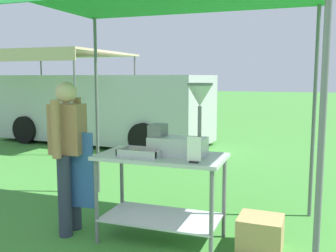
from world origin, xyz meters
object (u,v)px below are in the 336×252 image
Objects in this scene: donut_tray at (141,154)px; menu_sign at (194,152)px; vendor at (69,149)px; donut_fryer at (182,131)px; van_silver at (102,108)px; donut_cart at (161,179)px; supply_crate at (260,233)px; neighbour_tent at (53,55)px.

menu_sign reaches higher than donut_tray.
donut_fryer is at bearing 8.88° from vendor.
van_silver reaches higher than donut_tray.
donut_cart is 3.00× the size of donut_tray.
menu_sign reaches higher than donut_cart.
donut_cart is at bearing -172.60° from supply_crate.
vendor is (-1.38, 0.09, -0.08)m from menu_sign.
donut_fryer is (0.37, 0.15, 0.22)m from donut_tray.
menu_sign is at bearing -29.72° from donut_cart.
menu_sign is at bearing -44.33° from neighbour_tent.
donut_cart is at bearing -55.32° from van_silver.
menu_sign is 6.53m from van_silver.
donut_fryer is 1.24m from supply_crate.
vendor is at bearing -52.69° from neighbour_tent.
neighbour_tent is at bearing 127.31° from vendor.
van_silver is at bearing 126.44° from menu_sign.
supply_crate is at bearing 11.63° from donut_tray.
vendor reaches higher than donut_cart.
supply_crate is 0.08× the size of van_silver.
donut_tray is at bearing -57.21° from van_silver.
supply_crate is 7.67m from neighbour_tent.
neighbour_tent is at bearing 135.67° from menu_sign.
van_silver reaches higher than supply_crate.
donut_tray is at bearing 2.32° from vendor.
van_silver is 1.66× the size of neighbour_tent.
neighbour_tent is at bearing -170.02° from van_silver.
donut_cart is 0.23× the size of van_silver.
vendor reaches higher than menu_sign.
menu_sign is 7.30m from neighbour_tent.
vendor is (-0.98, -0.14, 0.26)m from donut_cart.
donut_tray is 1.78× the size of menu_sign.
neighbour_tent is at bearing 132.99° from donut_tray.
donut_cart is 0.38× the size of neighbour_tent.
donut_tray is 0.26× the size of vendor.
vendor is at bearing 176.38° from menu_sign.
donut_cart is 6.93m from neighbour_tent.
neighbour_tent is (-4.58, 4.91, 1.29)m from donut_tray.
van_silver is 1.85m from neighbour_tent.
neighbour_tent reaches higher than vendor.
donut_fryer is 0.13× the size of van_silver.
donut_fryer reaches higher than donut_tray.
vendor is at bearing -172.18° from supply_crate.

